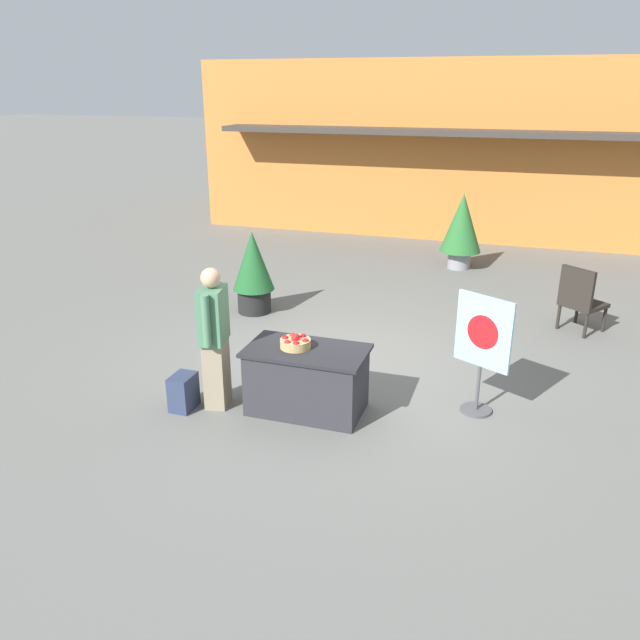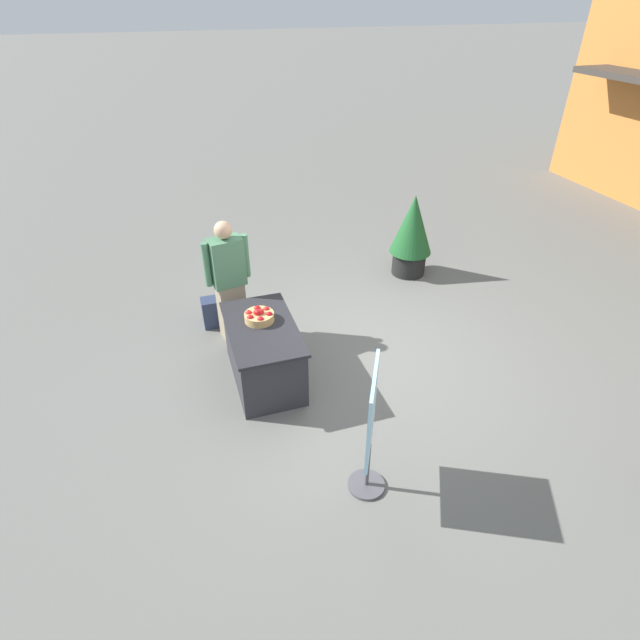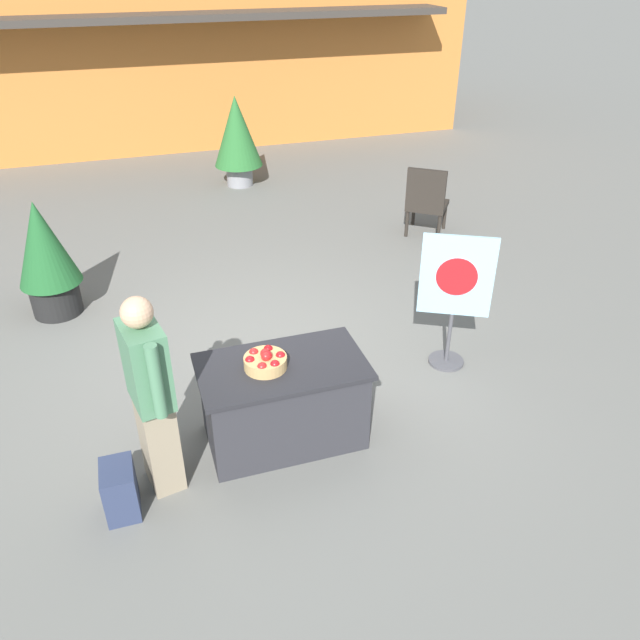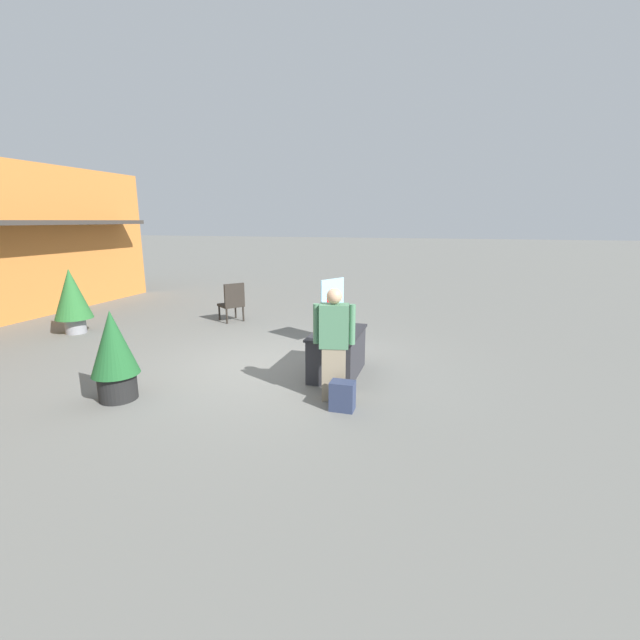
{
  "view_description": "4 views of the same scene",
  "coord_description": "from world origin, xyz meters",
  "px_view_note": "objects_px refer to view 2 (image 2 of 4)",
  "views": [
    {
      "loc": [
        2.12,
        -7.36,
        3.55
      ],
      "look_at": [
        -0.08,
        -0.69,
        0.9
      ],
      "focal_mm": 35.0,
      "sensor_mm": 36.0,
      "label": 1
    },
    {
      "loc": [
        4.68,
        -2.1,
        4.03
      ],
      "look_at": [
        -0.24,
        -0.52,
        0.57
      ],
      "focal_mm": 28.0,
      "sensor_mm": 36.0,
      "label": 2
    },
    {
      "loc": [
        -1.02,
        -5.32,
        3.7
      ],
      "look_at": [
        0.55,
        -0.5,
        0.62
      ],
      "focal_mm": 35.0,
      "sensor_mm": 36.0,
      "label": 3
    },
    {
      "loc": [
        -6.88,
        -2.97,
        2.61
      ],
      "look_at": [
        0.36,
        -0.87,
        0.85
      ],
      "focal_mm": 24.0,
      "sensor_mm": 36.0,
      "label": 4
    }
  ],
  "objects_px": {
    "apple_basket": "(259,316)",
    "poster_board": "(371,427)",
    "display_table": "(264,353)",
    "potted_plant_near_left": "(412,233)",
    "person_visitor": "(229,281)",
    "backpack": "(215,312)"
  },
  "relations": [
    {
      "from": "person_visitor",
      "to": "potted_plant_near_left",
      "type": "relative_size",
      "value": 1.24
    },
    {
      "from": "potted_plant_near_left",
      "to": "person_visitor",
      "type": "bearing_deg",
      "value": -73.76
    },
    {
      "from": "apple_basket",
      "to": "person_visitor",
      "type": "relative_size",
      "value": 0.21
    },
    {
      "from": "backpack",
      "to": "potted_plant_near_left",
      "type": "relative_size",
      "value": 0.31
    },
    {
      "from": "apple_basket",
      "to": "person_visitor",
      "type": "bearing_deg",
      "value": -167.15
    },
    {
      "from": "potted_plant_near_left",
      "to": "backpack",
      "type": "bearing_deg",
      "value": -80.28
    },
    {
      "from": "apple_basket",
      "to": "poster_board",
      "type": "height_order",
      "value": "poster_board"
    },
    {
      "from": "display_table",
      "to": "potted_plant_near_left",
      "type": "xyz_separation_m",
      "value": [
        -1.94,
        2.89,
        0.35
      ]
    },
    {
      "from": "backpack",
      "to": "potted_plant_near_left",
      "type": "xyz_separation_m",
      "value": [
        -0.57,
        3.31,
        0.52
      ]
    },
    {
      "from": "apple_basket",
      "to": "potted_plant_near_left",
      "type": "xyz_separation_m",
      "value": [
        -1.81,
        2.89,
        -0.1
      ]
    },
    {
      "from": "display_table",
      "to": "potted_plant_near_left",
      "type": "height_order",
      "value": "potted_plant_near_left"
    },
    {
      "from": "person_visitor",
      "to": "poster_board",
      "type": "distance_m",
      "value": 3.02
    },
    {
      "from": "apple_basket",
      "to": "display_table",
      "type": "bearing_deg",
      "value": -1.32
    },
    {
      "from": "backpack",
      "to": "poster_board",
      "type": "distance_m",
      "value": 3.45
    },
    {
      "from": "poster_board",
      "to": "potted_plant_near_left",
      "type": "xyz_separation_m",
      "value": [
        -3.81,
        2.31,
        -0.07
      ]
    },
    {
      "from": "display_table",
      "to": "apple_basket",
      "type": "height_order",
      "value": "apple_basket"
    },
    {
      "from": "display_table",
      "to": "person_visitor",
      "type": "height_order",
      "value": "person_visitor"
    },
    {
      "from": "apple_basket",
      "to": "backpack",
      "type": "relative_size",
      "value": 0.83
    },
    {
      "from": "apple_basket",
      "to": "person_visitor",
      "type": "xyz_separation_m",
      "value": [
        -0.91,
        -0.21,
        0.02
      ]
    },
    {
      "from": "person_visitor",
      "to": "backpack",
      "type": "bearing_deg",
      "value": -158.68
    },
    {
      "from": "backpack",
      "to": "poster_board",
      "type": "relative_size",
      "value": 0.3
    },
    {
      "from": "backpack",
      "to": "display_table",
      "type": "bearing_deg",
      "value": 16.84
    }
  ]
}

